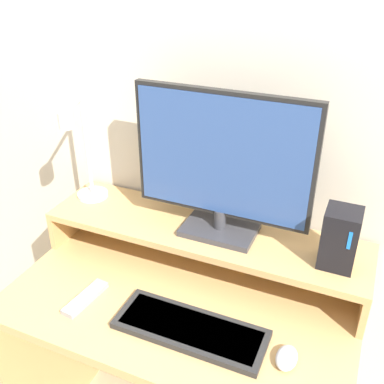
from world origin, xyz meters
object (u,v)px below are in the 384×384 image
(monitor, at_px, (222,164))
(router_dock, at_px, (340,238))
(desk_lamp, at_px, (83,160))
(remote_control, at_px, (85,298))
(keyboard, at_px, (190,329))
(mouse, at_px, (287,358))

(monitor, bearing_deg, router_dock, -3.01)
(desk_lamp, bearing_deg, remote_control, -59.10)
(router_dock, bearing_deg, keyboard, -140.29)
(router_dock, xyz_separation_m, remote_control, (-0.65, -0.27, -0.21))
(keyboard, height_order, remote_control, keyboard)
(keyboard, distance_m, remote_control, 0.33)
(keyboard, height_order, mouse, mouse)
(router_dock, height_order, remote_control, router_dock)
(keyboard, bearing_deg, monitor, 95.36)
(desk_lamp, distance_m, remote_control, 0.44)
(monitor, xyz_separation_m, mouse, (0.28, -0.28, -0.35))
(mouse, bearing_deg, desk_lamp, 160.53)
(router_dock, distance_m, remote_control, 0.73)
(desk_lamp, xyz_separation_m, mouse, (0.75, -0.27, -0.28))
(desk_lamp, relative_size, mouse, 4.28)
(desk_lamp, bearing_deg, router_dock, -0.44)
(router_dock, bearing_deg, remote_control, -156.96)
(router_dock, distance_m, keyboard, 0.46)
(router_dock, relative_size, remote_control, 1.05)
(mouse, distance_m, remote_control, 0.58)
(desk_lamp, xyz_separation_m, remote_control, (0.17, -0.28, -0.29))
(keyboard, relative_size, remote_control, 2.53)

